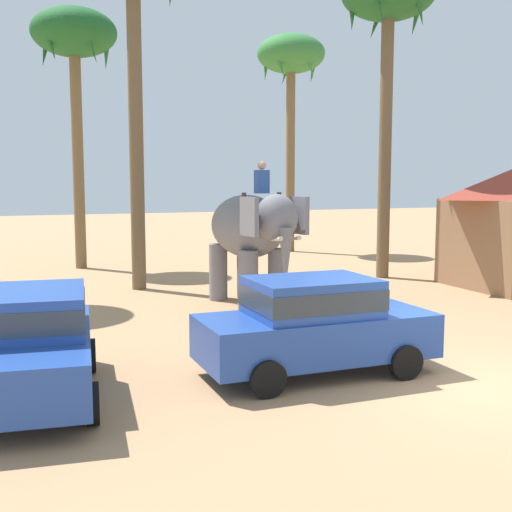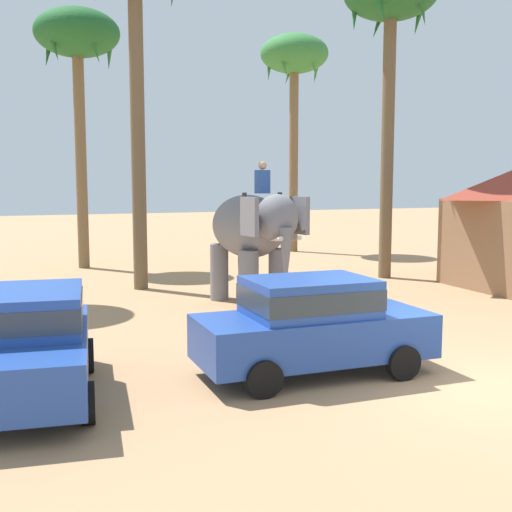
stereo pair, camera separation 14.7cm
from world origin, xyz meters
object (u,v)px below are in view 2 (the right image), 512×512
palm_tree_behind_elephant (77,43)px  palm_tree_left_of_road (294,63)px  car_parked_far_side (30,340)px  elephant_with_mahout (252,233)px  car_sedan_foreground (312,322)px  palm_tree_far_back (391,6)px

palm_tree_behind_elephant → palm_tree_left_of_road: bearing=11.9°
car_parked_far_side → elephant_with_mahout: bearing=42.9°
elephant_with_mahout → palm_tree_left_of_road: 15.50m
car_sedan_foreground → palm_tree_far_back: bearing=49.7°
car_parked_far_side → palm_tree_left_of_road: 23.33m
palm_tree_left_of_road → palm_tree_far_back: size_ratio=0.97×
palm_tree_behind_elephant → palm_tree_left_of_road: 10.45m
car_sedan_foreground → palm_tree_far_back: 14.57m
elephant_with_mahout → palm_tree_left_of_road: size_ratio=0.38×
palm_tree_left_of_road → car_parked_far_side: bearing=-127.0°
car_sedan_foreground → car_parked_far_side: bearing=172.9°
palm_tree_far_back → car_parked_far_side: bearing=-145.3°
car_sedan_foreground → palm_tree_left_of_road: size_ratio=0.41×
car_parked_far_side → palm_tree_far_back: size_ratio=0.41×
palm_tree_far_back → elephant_with_mahout: bearing=-155.1°
car_sedan_foreground → elephant_with_mahout: 6.46m
elephant_with_mahout → palm_tree_behind_elephant: bearing=107.6°
car_sedan_foreground → palm_tree_left_of_road: bearing=64.6°
car_parked_far_side → car_sedan_foreground: bearing=-7.1°
palm_tree_left_of_road → elephant_with_mahout: bearing=-121.0°
car_sedan_foreground → car_parked_far_side: size_ratio=0.97×
car_parked_far_side → palm_tree_far_back: 17.15m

